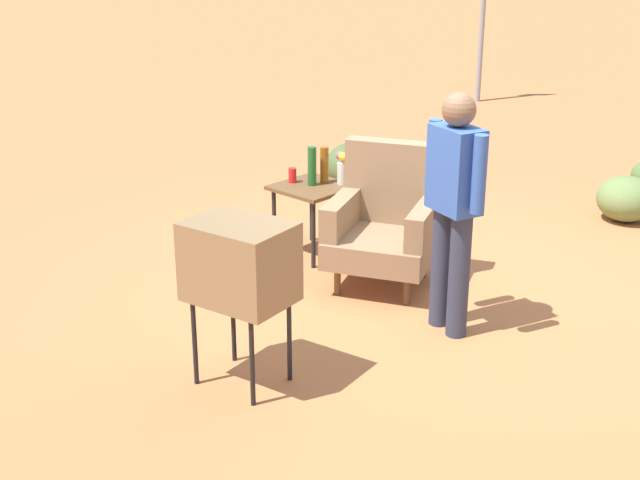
# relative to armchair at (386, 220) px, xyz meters

# --- Properties ---
(ground_plane) EXTENTS (60.00, 60.00, 0.00)m
(ground_plane) POSITION_rel_armchair_xyz_m (0.33, 0.01, -0.50)
(ground_plane) COLOR #B76B3D
(armchair) EXTENTS (1.01, 1.02, 1.06)m
(armchair) POSITION_rel_armchair_xyz_m (0.00, 0.00, 0.00)
(armchair) COLOR brown
(armchair) RESTS_ON ground
(side_table) EXTENTS (0.56, 0.56, 0.59)m
(side_table) POSITION_rel_armchair_xyz_m (-0.81, 0.04, 0.01)
(side_table) COLOR black
(side_table) RESTS_ON ground
(tv_on_stand) EXTENTS (0.66, 0.53, 1.03)m
(tv_on_stand) POSITION_rel_armchair_xyz_m (0.36, -1.80, 0.28)
(tv_on_stand) COLOR black
(tv_on_stand) RESTS_ON ground
(person_standing) EXTENTS (0.55, 0.32, 1.64)m
(person_standing) POSITION_rel_armchair_xyz_m (0.85, -0.36, 0.44)
(person_standing) COLOR #2D3347
(person_standing) RESTS_ON ground
(road_sign) EXTENTS (0.33, 0.33, 2.44)m
(road_sign) POSITION_rel_armchair_xyz_m (-3.32, 6.23, 0.88)
(road_sign) COLOR gray
(road_sign) RESTS_ON ground
(bottle_tall_amber) EXTENTS (0.07, 0.07, 0.30)m
(bottle_tall_amber) POSITION_rel_armchair_xyz_m (-0.80, 0.17, 0.24)
(bottle_tall_amber) COLOR brown
(bottle_tall_amber) RESTS_ON side_table
(bottle_wine_green) EXTENTS (0.07, 0.07, 0.32)m
(bottle_wine_green) POSITION_rel_armchair_xyz_m (-0.83, 0.05, 0.25)
(bottle_wine_green) COLOR #1E5623
(bottle_wine_green) RESTS_ON side_table
(soda_can_red) EXTENTS (0.07, 0.07, 0.12)m
(soda_can_red) POSITION_rel_armchair_xyz_m (-1.00, -0.01, 0.16)
(soda_can_red) COLOR red
(soda_can_red) RESTS_ON side_table
(flower_vase) EXTENTS (0.14, 0.10, 0.27)m
(flower_vase) POSITION_rel_armchair_xyz_m (-0.67, 0.25, 0.24)
(flower_vase) COLOR silver
(flower_vase) RESTS_ON side_table
(shrub_near) EXTENTS (0.54, 0.54, 0.42)m
(shrub_near) POSITION_rel_armchair_xyz_m (0.71, 2.63, -0.29)
(shrub_near) COLOR olive
(shrub_near) RESTS_ON ground
(shrub_far) EXTENTS (0.61, 0.61, 0.47)m
(shrub_far) POSITION_rel_armchair_xyz_m (-1.79, 1.69, -0.26)
(shrub_far) COLOR #475B33
(shrub_far) RESTS_ON ground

